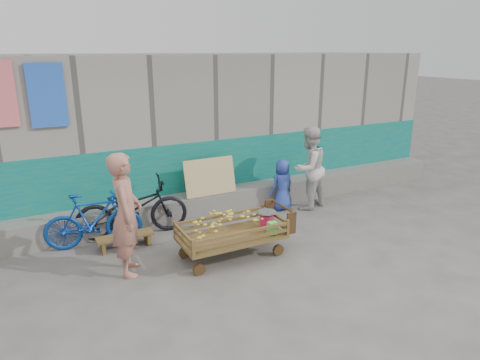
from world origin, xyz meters
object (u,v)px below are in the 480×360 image
banana_cart (230,227)px  bench (125,238)px  woman (309,168)px  bicycle_blue (93,220)px  vendor_man (126,215)px  bicycle_dark (132,208)px  child (282,185)px

banana_cart → bench: size_ratio=1.94×
woman → bicycle_blue: size_ratio=1.09×
bench → bicycle_blue: bicycle_blue is taller
banana_cart → vendor_man: (-1.48, 0.26, 0.38)m
woman → bicycle_dark: woman is taller
vendor_man → banana_cart: bearing=-84.4°
vendor_man → child: (3.31, 1.12, -0.38)m
bench → vendor_man: vendor_man is taller
bicycle_blue → woman: bearing=-82.7°
bench → bicycle_dark: size_ratio=0.48×
bicycle_dark → child: bearing=-85.7°
bench → bicycle_blue: bearing=146.5°
banana_cart → bicycle_blue: 2.24m
banana_cart → bicycle_blue: (-1.79, 1.35, -0.05)m
bicycle_dark → bench: bearing=157.9°
vendor_man → bicycle_dark: (0.36, 1.26, -0.39)m
bench → banana_cart: bearing=-38.2°
woman → child: size_ratio=1.62×
bench → woman: (3.71, 0.15, 0.67)m
banana_cart → bench: banana_cart is taller
vendor_man → woman: 3.95m
woman → bicycle_blue: woman is taller
banana_cart → bench: 1.77m
bench → child: child is taller
child → bicycle_blue: (-3.62, -0.02, -0.05)m
vendor_man → child: vendor_man is taller
bench → child: bearing=5.4°
bench → woman: size_ratio=0.54×
bench → bicycle_dark: (0.24, 0.44, 0.33)m
vendor_man → bicycle_blue: 1.22m
vendor_man → bicycle_dark: vendor_man is taller
banana_cart → bicycle_blue: bicycle_blue is taller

